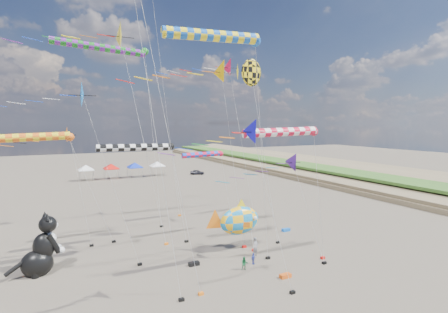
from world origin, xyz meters
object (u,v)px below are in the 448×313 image
object	(u,v)px
cat_inflatable	(40,244)
person_adult	(256,247)
parked_car	(197,172)
child_blue	(253,259)
fish_inflatable	(239,220)
child_green	(245,263)

from	to	relation	value
cat_inflatable	person_adult	distance (m)	17.70
cat_inflatable	parked_car	bearing A→B (deg)	41.23
cat_inflatable	child_blue	size ratio (longest dim) A/B	5.12
cat_inflatable	fish_inflatable	size ratio (longest dim) A/B	0.90
person_adult	child_green	bearing A→B (deg)	-168.42
fish_inflatable	person_adult	xyz separation A→B (m)	(0.54, -2.07, -1.94)
person_adult	child_green	size ratio (longest dim) A/B	1.54
fish_inflatable	parked_car	world-z (taller)	fish_inflatable
person_adult	cat_inflatable	bearing A→B (deg)	134.86
person_adult	parked_car	distance (m)	50.71
cat_inflatable	person_adult	world-z (taller)	cat_inflatable
fish_inflatable	parked_car	size ratio (longest dim) A/B	1.69
child_blue	parked_car	bearing A→B (deg)	48.36
person_adult	parked_car	xyz separation A→B (m)	(14.38, 48.62, -0.31)
child_green	cat_inflatable	bearing A→B (deg)	-178.83
person_adult	child_blue	world-z (taller)	person_adult
person_adult	child_blue	bearing A→B (deg)	-158.52
cat_inflatable	person_adult	xyz separation A→B (m)	(17.07, -4.41, -1.57)
cat_inflatable	fish_inflatable	world-z (taller)	cat_inflatable
cat_inflatable	parked_car	world-z (taller)	cat_inflatable
child_blue	parked_car	distance (m)	52.42
child_blue	cat_inflatable	bearing A→B (deg)	135.38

